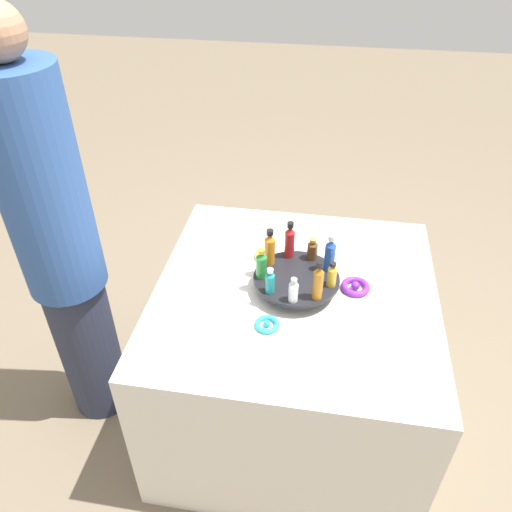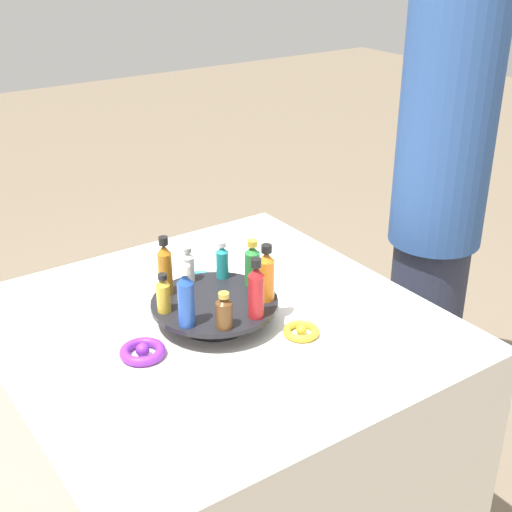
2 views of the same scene
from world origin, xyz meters
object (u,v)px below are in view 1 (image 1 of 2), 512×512
at_px(bottle_red, 290,241).
at_px(bottle_green, 261,264).
at_px(ribbon_bow_gold, 265,256).
at_px(bottle_blue, 330,254).
at_px(bottle_amber, 318,282).
at_px(display_stand, 296,281).
at_px(ribbon_bow_purple, 355,287).
at_px(person_figure, 61,251).
at_px(ribbon_bow_teal, 267,324).
at_px(bottle_clear, 293,290).
at_px(bottle_orange, 270,248).
at_px(bottle_brown, 312,250).
at_px(bottle_gold, 332,275).
at_px(bottle_teal, 270,281).

distance_m(bottle_red, bottle_green, 0.16).
bearing_deg(ribbon_bow_gold, bottle_blue, 66.61).
bearing_deg(bottle_red, bottle_amber, 28.69).
bearing_deg(display_stand, bottle_amber, 38.69).
height_order(ribbon_bow_purple, person_figure, person_figure).
bearing_deg(ribbon_bow_gold, ribbon_bow_teal, 9.39).
relative_size(bottle_clear, bottle_orange, 0.65).
bearing_deg(person_figure, bottle_blue, 3.02).
bearing_deg(bottle_amber, ribbon_bow_gold, -140.87).
bearing_deg(bottle_blue, bottle_amber, -11.31).
distance_m(bottle_amber, bottle_brown, 0.22).
height_order(bottle_red, ribbon_bow_gold, bottle_red).
relative_size(bottle_clear, bottle_gold, 0.97).
bearing_deg(ribbon_bow_purple, display_stand, -80.61).
bearing_deg(ribbon_bow_gold, bottle_orange, 16.45).
bearing_deg(bottle_teal, bottle_clear, 68.69).
relative_size(bottle_amber, bottle_blue, 1.01).
xyz_separation_m(bottle_teal, person_figure, (-0.02, -0.76, 0.01)).
bearing_deg(bottle_brown, display_stand, -21.31).
xyz_separation_m(bottle_amber, ribbon_bow_purple, (-0.13, 0.13, -0.12)).
bearing_deg(bottle_teal, bottle_gold, 108.69).
bearing_deg(ribbon_bow_gold, bottle_brown, 74.61).
relative_size(bottle_amber, bottle_green, 1.26).
distance_m(bottle_orange, ribbon_bow_purple, 0.34).
relative_size(bottle_blue, bottle_red, 1.01).
height_order(bottle_amber, ribbon_bow_gold, bottle_amber).
height_order(bottle_brown, ribbon_bow_gold, bottle_brown).
distance_m(bottle_clear, bottle_red, 0.24).
height_order(bottle_blue, person_figure, person_figure).
distance_m(bottle_green, ribbon_bow_purple, 0.35).
bearing_deg(bottle_gold, bottle_green, -91.31).
height_order(bottle_clear, bottle_gold, bottle_gold).
bearing_deg(bottle_brown, bottle_clear, -11.31).
xyz_separation_m(bottle_red, ribbon_bow_teal, (0.32, -0.04, -0.12)).
bearing_deg(bottle_green, bottle_orange, 168.69).
relative_size(bottle_teal, bottle_orange, 0.69).
distance_m(bottle_red, bottle_orange, 0.08).
bearing_deg(bottle_red, bottle_orange, -51.31).
relative_size(bottle_blue, bottle_brown, 1.71).
bearing_deg(bottle_teal, ribbon_bow_teal, 3.51).
bearing_deg(display_stand, ribbon_bow_purple, 99.39).
bearing_deg(ribbon_bow_gold, ribbon_bow_purple, 69.39).
bearing_deg(ribbon_bow_purple, bottle_orange, -95.33).
xyz_separation_m(bottle_clear, bottle_blue, (-0.18, 0.11, 0.03)).
bearing_deg(bottle_teal, bottle_red, 168.69).
relative_size(display_stand, person_figure, 0.18).
bearing_deg(ribbon_bow_purple, bottle_blue, -103.55).
height_order(bottle_teal, bottle_blue, bottle_blue).
bearing_deg(bottle_brown, person_figure, -78.27).
distance_m(bottle_blue, bottle_green, 0.24).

